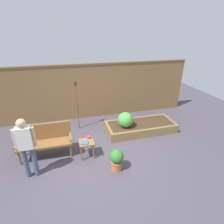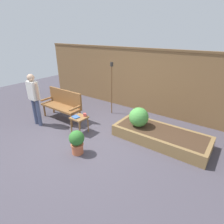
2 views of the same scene
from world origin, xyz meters
name	(u,v)px [view 2 (image 2 of 2)]	position (x,y,z in m)	size (l,w,h in m)	color
ground_plane	(86,137)	(0.00, 0.00, 0.00)	(14.00, 14.00, 0.00)	#47424C
fence_back	(136,79)	(0.00, 2.60, 1.09)	(8.40, 0.14, 2.16)	brown
garden_bench	(63,103)	(-1.43, 0.47, 0.54)	(1.44, 0.48, 0.94)	brown
side_table	(79,120)	(-0.33, 0.10, 0.40)	(0.40, 0.40, 0.48)	olive
cup_on_table	(85,115)	(-0.24, 0.24, 0.52)	(0.12, 0.09, 0.08)	#CC4C47
book_on_table	(76,117)	(-0.38, 0.03, 0.49)	(0.20, 0.16, 0.02)	#38609E
potted_boxwood	(77,141)	(0.33, -0.62, 0.33)	(0.35, 0.35, 0.59)	#C66642
raised_planter_bed	(160,136)	(1.69, 1.02, 0.15)	(2.40, 1.00, 0.30)	olive
shrub_near_bench	(139,117)	(1.08, 0.92, 0.56)	(0.52, 0.52, 0.52)	brown
tiki_torch	(112,80)	(-0.41, 1.74, 1.19)	(0.10, 0.10, 1.75)	brown
person_by_bench	(34,96)	(-1.71, -0.30, 0.93)	(0.47, 0.20, 1.56)	#475170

